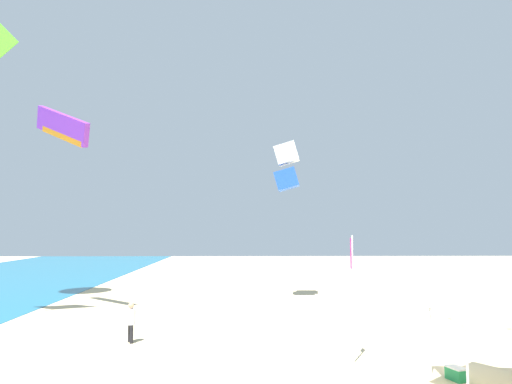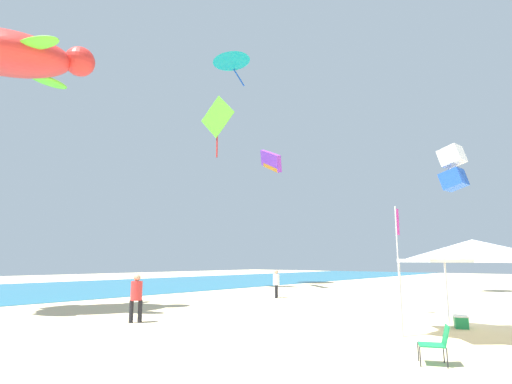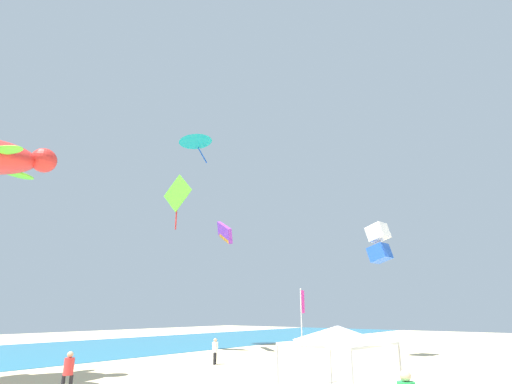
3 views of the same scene
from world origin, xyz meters
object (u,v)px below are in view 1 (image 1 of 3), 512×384
at_px(banner_flag, 353,286).
at_px(kite_box_white, 287,167).
at_px(cooler_box, 457,374).
at_px(kite_parafoil_purple, 62,126).
at_px(person_kite_handler, 131,319).
at_px(canopy_tent, 500,306).

xyz_separation_m(banner_flag, kite_box_white, (14.18, 1.16, 6.01)).
xyz_separation_m(cooler_box, kite_parafoil_purple, (11.94, 16.98, 10.18)).
bearing_deg(cooler_box, person_kite_handler, 66.18).
distance_m(cooler_box, kite_parafoil_purple, 23.12).
xyz_separation_m(canopy_tent, kite_box_white, (17.44, 4.71, 6.20)).
relative_size(person_kite_handler, kite_box_white, 0.50).
distance_m(banner_flag, kite_box_white, 15.45).
height_order(canopy_tent, banner_flag, banner_flag).
height_order(person_kite_handler, kite_parafoil_purple, kite_parafoil_purple).
bearing_deg(person_kite_handler, kite_box_white, -61.15).
distance_m(canopy_tent, kite_box_white, 19.10).
bearing_deg(canopy_tent, cooler_box, 33.12).
height_order(cooler_box, banner_flag, banner_flag).
bearing_deg(banner_flag, cooler_box, -126.50).
distance_m(cooler_box, banner_flag, 4.20).
xyz_separation_m(banner_flag, person_kite_handler, (2.93, 8.49, -1.70)).
xyz_separation_m(cooler_box, kite_box_white, (16.22, 3.91, 8.45)).
height_order(canopy_tent, person_kite_handler, canopy_tent).
bearing_deg(kite_parafoil_purple, person_kite_handler, -17.23).
bearing_deg(kite_parafoil_purple, cooler_box, -1.79).
relative_size(cooler_box, banner_flag, 0.16).
bearing_deg(banner_flag, canopy_tent, -132.55).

